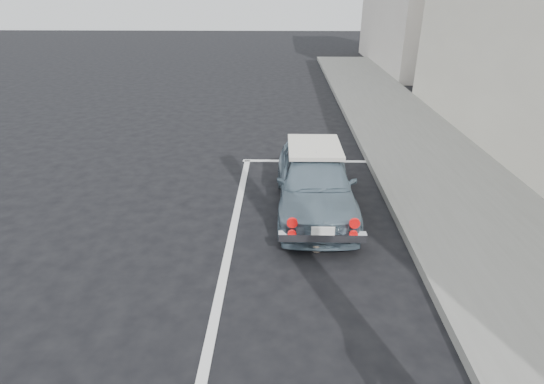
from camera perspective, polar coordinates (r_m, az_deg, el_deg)
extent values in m
cube|color=slate|center=(6.61, 31.85, -10.50)|extent=(2.80, 40.00, 0.15)
cube|color=silver|center=(9.73, 4.95, 4.16)|extent=(3.00, 0.12, 0.01)
cube|color=silver|center=(6.62, -5.64, -6.89)|extent=(0.12, 7.00, 0.01)
imported|color=slate|center=(7.39, 5.77, 1.59)|extent=(1.33, 3.26, 1.11)
cube|color=silver|center=(7.51, 5.75, 5.99)|extent=(0.92, 1.24, 0.07)
cube|color=silver|center=(6.08, 6.78, -5.99)|extent=(1.24, 0.13, 0.12)
cube|color=white|center=(5.99, 6.87, -5.40)|extent=(0.33, 0.02, 0.17)
cylinder|color=red|center=(5.90, 2.74, -4.15)|extent=(0.15, 0.04, 0.15)
cylinder|color=red|center=(5.99, 11.05, -4.16)|extent=(0.15, 0.04, 0.15)
cylinder|color=red|center=(5.99, 2.70, -5.65)|extent=(0.12, 0.04, 0.12)
cylinder|color=red|center=(6.08, 10.91, -5.63)|extent=(0.12, 0.04, 0.12)
ellipsoid|color=#6F6055|center=(6.41, 6.07, -7.14)|extent=(0.25, 0.33, 0.18)
sphere|color=#6F6055|center=(6.26, 5.93, -7.31)|extent=(0.11, 0.11, 0.11)
cone|color=#6F6055|center=(6.23, 5.67, -6.83)|extent=(0.04, 0.04, 0.04)
cone|color=#6F6055|center=(6.23, 6.24, -6.90)|extent=(0.04, 0.04, 0.04)
cylinder|color=#6F6055|center=(6.56, 6.61, -6.95)|extent=(0.06, 0.19, 0.03)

